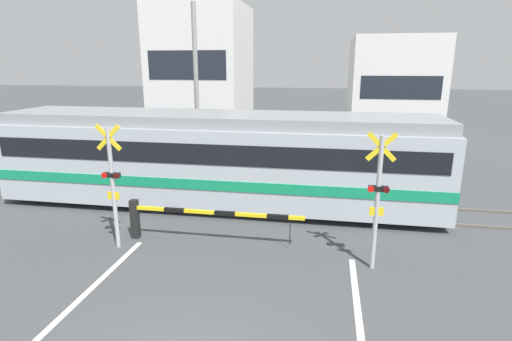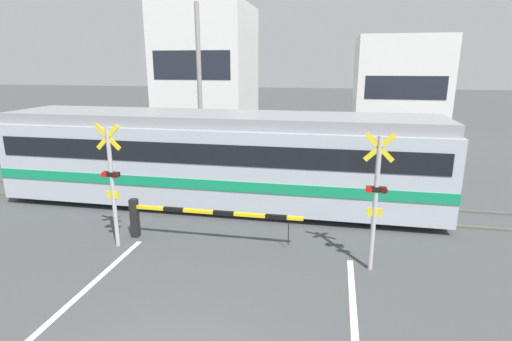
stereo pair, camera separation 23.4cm
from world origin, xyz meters
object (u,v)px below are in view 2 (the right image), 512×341
Objects in this scene: commuter_train at (218,156)px; crossing_barrier_near at (180,215)px; crossing_signal_left at (112,181)px; crossing_barrier_far at (318,166)px; crossing_signal_right at (376,197)px.

commuter_train is 3.06× the size of crossing_barrier_near.
crossing_barrier_near is 2.01m from crossing_signal_left.
crossing_signal_left is at bearing -126.44° from crossing_barrier_far.
crossing_signal_right is (1.57, -6.81, 1.08)m from crossing_barrier_far.
crossing_signal_right is (4.86, -3.82, 0.13)m from commuter_train.
crossing_signal_right reaches higher than commuter_train.
crossing_barrier_near is 1.46× the size of crossing_signal_left.
commuter_train is 6.18m from crossing_signal_right.
commuter_train reaches higher than crossing_barrier_near.
crossing_signal_left reaches higher than commuter_train.
crossing_barrier_near is (-0.17, -3.18, -0.95)m from commuter_train.
crossing_signal_left is (-1.74, -3.82, 0.13)m from commuter_train.
crossing_signal_right is at bearing -7.22° from crossing_barrier_near.
commuter_train is 4.20m from crossing_signal_left.
crossing_barrier_far is (3.45, 6.17, 0.00)m from crossing_barrier_near.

